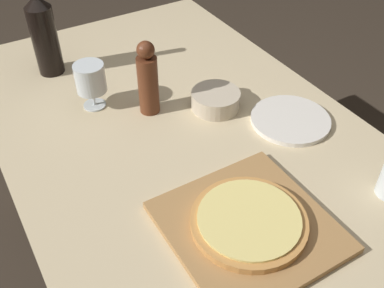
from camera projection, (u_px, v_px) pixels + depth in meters
The scene contains 9 objects.
ground_plane at pixel (188, 281), 1.75m from camera, with size 12.00×12.00×0.00m, color #382D23.
dining_table at pixel (186, 157), 1.32m from camera, with size 0.96×1.60×0.74m.
cutting_board at pixel (248, 227), 1.01m from camera, with size 0.35×0.36×0.02m.
pizza at pixel (249, 221), 0.99m from camera, with size 0.26×0.26×0.02m.
wine_bottle at pixel (44, 34), 1.43m from camera, with size 0.08×0.08×0.33m.
pepper_mill at pixel (148, 80), 1.28m from camera, with size 0.06×0.06×0.23m.
wine_glass at pixel (90, 79), 1.30m from camera, with size 0.09×0.09×0.14m.
small_bowl at pixel (216, 100), 1.34m from camera, with size 0.15×0.15×0.05m.
dinner_plate at pixel (290, 120), 1.30m from camera, with size 0.23×0.23×0.01m.
Camera 1 is at (-0.48, -0.84, 1.55)m, focal length 42.00 mm.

